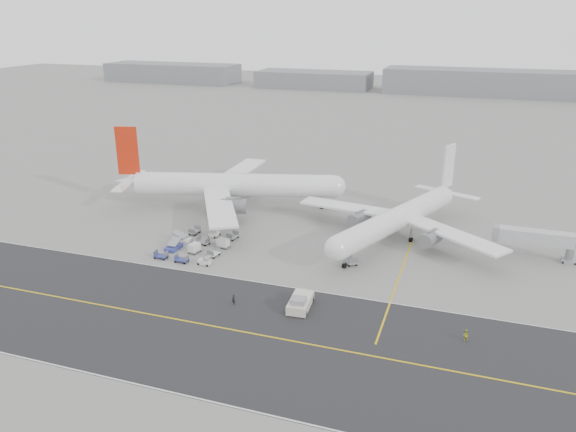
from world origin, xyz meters
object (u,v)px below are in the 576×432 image
(jet_bridge, at_px, (534,238))
(ground_crew_b, at_px, (466,335))
(pushback_tug, at_px, (300,303))
(airliner_a, at_px, (229,185))
(airliner_b, at_px, (400,217))
(ground_crew_a, at_px, (234,300))

(jet_bridge, bearing_deg, ground_crew_b, -107.01)
(pushback_tug, distance_m, jet_bridge, 49.08)
(ground_crew_b, bearing_deg, jet_bridge, -122.23)
(airliner_a, xyz_separation_m, jet_bridge, (67.35, -8.78, -1.55))
(airliner_b, distance_m, jet_bridge, 25.67)
(pushback_tug, bearing_deg, airliner_b, 68.75)
(ground_crew_b, bearing_deg, pushback_tug, -17.34)
(airliner_a, height_order, airliner_b, airliner_a)
(pushback_tug, bearing_deg, jet_bridge, 38.18)
(jet_bridge, bearing_deg, ground_crew_a, -142.20)
(ground_crew_b, bearing_deg, ground_crew_a, -12.85)
(airliner_a, bearing_deg, airliner_b, -115.36)
(pushback_tug, xyz_separation_m, ground_crew_b, (25.26, -1.17, -0.14))
(airliner_a, relative_size, airliner_b, 1.21)
(ground_crew_a, bearing_deg, airliner_b, 78.51)
(airliner_a, xyz_separation_m, ground_crew_b, (56.52, -43.06, -4.70))
(airliner_a, distance_m, ground_crew_a, 49.08)
(pushback_tug, distance_m, ground_crew_a, 10.72)
(airliner_b, distance_m, ground_crew_a, 42.51)
(ground_crew_a, relative_size, ground_crew_b, 1.03)
(airliner_b, xyz_separation_m, ground_crew_b, (14.80, -35.64, -3.89))
(ground_crew_a, bearing_deg, jet_bridge, 55.42)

